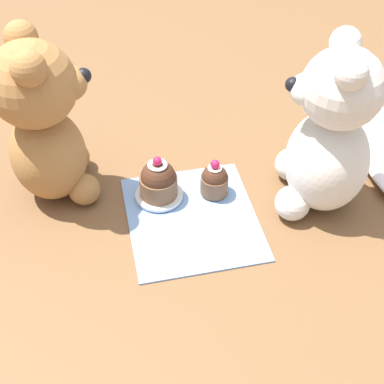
{
  "coord_description": "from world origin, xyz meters",
  "views": [
    {
      "loc": [
        0.56,
        -0.12,
        0.59
      ],
      "look_at": [
        0.0,
        0.0,
        0.06
      ],
      "focal_mm": 50.0,
      "sensor_mm": 36.0,
      "label": 1
    }
  ],
  "objects_px": {
    "teddy_bear_cream": "(328,136)",
    "saucer_plate": "(159,195)",
    "teddy_bear_tan": "(44,122)",
    "cupcake_near_cream_bear": "(214,180)",
    "cupcake_near_tan_bear": "(158,181)"
  },
  "relations": [
    {
      "from": "cupcake_near_tan_bear",
      "to": "teddy_bear_cream",
      "type": "bearing_deg",
      "value": 78.44
    },
    {
      "from": "teddy_bear_cream",
      "to": "saucer_plate",
      "type": "relative_size",
      "value": 3.57
    },
    {
      "from": "cupcake_near_cream_bear",
      "to": "teddy_bear_tan",
      "type": "bearing_deg",
      "value": -104.96
    },
    {
      "from": "teddy_bear_tan",
      "to": "cupcake_near_cream_bear",
      "type": "distance_m",
      "value": 0.27
    },
    {
      "from": "teddy_bear_cream",
      "to": "teddy_bear_tan",
      "type": "xyz_separation_m",
      "value": [
        -0.11,
        -0.4,
        0.01
      ]
    },
    {
      "from": "teddy_bear_cream",
      "to": "cupcake_near_cream_bear",
      "type": "distance_m",
      "value": 0.19
    },
    {
      "from": "teddy_bear_cream",
      "to": "cupcake_near_tan_bear",
      "type": "height_order",
      "value": "teddy_bear_cream"
    },
    {
      "from": "teddy_bear_tan",
      "to": "teddy_bear_cream",
      "type": "bearing_deg",
      "value": -112.04
    },
    {
      "from": "teddy_bear_cream",
      "to": "saucer_plate",
      "type": "height_order",
      "value": "teddy_bear_cream"
    },
    {
      "from": "teddy_bear_cream",
      "to": "cupcake_near_cream_bear",
      "type": "relative_size",
      "value": 4.23
    },
    {
      "from": "cupcake_near_cream_bear",
      "to": "saucer_plate",
      "type": "height_order",
      "value": "cupcake_near_cream_bear"
    },
    {
      "from": "cupcake_near_cream_bear",
      "to": "cupcake_near_tan_bear",
      "type": "relative_size",
      "value": 0.87
    },
    {
      "from": "cupcake_near_tan_bear",
      "to": "saucer_plate",
      "type": "bearing_deg",
      "value": 63.43
    },
    {
      "from": "teddy_bear_cream",
      "to": "teddy_bear_tan",
      "type": "height_order",
      "value": "teddy_bear_cream"
    },
    {
      "from": "teddy_bear_cream",
      "to": "cupcake_near_tan_bear",
      "type": "bearing_deg",
      "value": -82.75
    }
  ]
}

